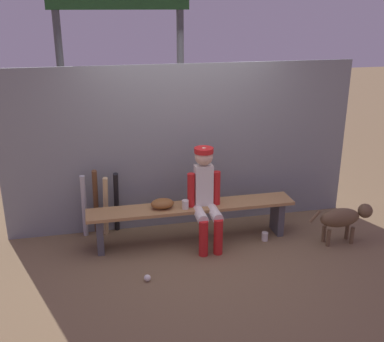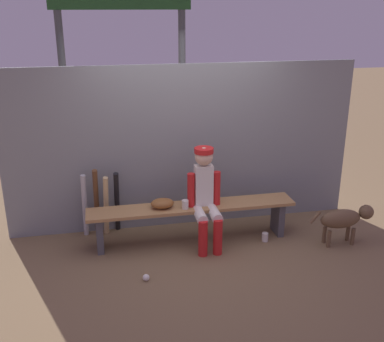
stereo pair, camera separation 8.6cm
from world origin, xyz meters
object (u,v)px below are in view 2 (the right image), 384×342
bat_wood_dark (96,201)px  baseball_glove (162,203)px  player_seated (206,194)px  cup_on_bench (185,204)px  cup_on_ground (265,237)px  dog (345,219)px  dugout_bench (192,213)px  scoreboard (125,11)px  bat_aluminum_silver (85,206)px  baseball (146,278)px  bat_wood_natural (106,206)px  bat_aluminum_black (117,202)px

bat_wood_dark → baseball_glove: bearing=-28.2°
player_seated → cup_on_bench: bearing=171.7°
cup_on_ground → dog: size_ratio=0.13×
dugout_bench → baseball_glove: size_ratio=9.17×
dog → scoreboard: bearing=143.2°
player_seated → cup_on_ground: bearing=-6.0°
dugout_bench → bat_wood_dark: size_ratio=2.76×
dugout_bench → bat_wood_dark: 1.23m
bat_wood_dark → bat_aluminum_silver: 0.15m
baseball → dugout_bench: bearing=49.7°
dugout_bench → bat_aluminum_silver: (-1.30, 0.40, 0.05)m
bat_wood_natural → bat_aluminum_silver: size_ratio=0.98×
player_seated → scoreboard: size_ratio=0.31×
player_seated → cup_on_ground: (0.76, -0.08, -0.61)m
baseball_glove → bat_wood_dark: bearing=151.8°
bat_wood_natural → dog: size_ratio=0.99×
baseball_glove → baseball: bearing=-110.9°
bat_aluminum_black → cup_on_ground: bearing=-18.7°
bat_aluminum_black → bat_aluminum_silver: 0.40m
bat_wood_natural → dog: bat_wood_natural is taller
baseball_glove → cup_on_ground: 1.37m
player_seated → bat_aluminum_silver: size_ratio=1.44×
dugout_bench → bat_aluminum_silver: bat_aluminum_silver is taller
baseball → bat_aluminum_black: bearing=100.8°
bat_wood_dark → cup_on_ground: bearing=-16.6°
dugout_bench → scoreboard: bearing=113.9°
bat_wood_natural → scoreboard: bearing=67.8°
bat_aluminum_silver → cup_on_ground: (2.20, -0.59, -0.37)m
scoreboard → dog: scoreboard is taller
baseball_glove → bat_aluminum_black: 0.68m
bat_aluminum_silver → baseball: 1.40m
bat_aluminum_black → cup_on_ground: size_ratio=7.91×
bat_wood_dark → cup_on_ground: bat_wood_dark is taller
bat_aluminum_silver → scoreboard: (0.69, 0.99, 2.31)m
baseball → cup_on_bench: bearing=51.4°
bat_aluminum_silver → player_seated: bearing=-19.6°
cup_on_ground → cup_on_bench: cup_on_bench is taller
cup_on_ground → bat_wood_dark: bearing=163.4°
baseball → dog: size_ratio=0.09×
player_seated → cup_on_ground: size_ratio=11.08×
player_seated → bat_wood_natural: bearing=158.3°
player_seated → bat_aluminum_black: size_ratio=1.40×
baseball_glove → bat_aluminum_black: bearing=141.8°
dog → baseball_glove: bearing=168.8°
dugout_bench → player_seated: bearing=-38.0°
baseball → bat_aluminum_silver: bearing=118.1°
bat_wood_natural → scoreboard: size_ratio=0.21×
bat_aluminum_silver → cup_on_ground: bearing=-15.1°
bat_wood_natural → baseball: bearing=-72.1°
dugout_bench → bat_aluminum_black: (-0.90, 0.42, 0.05)m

